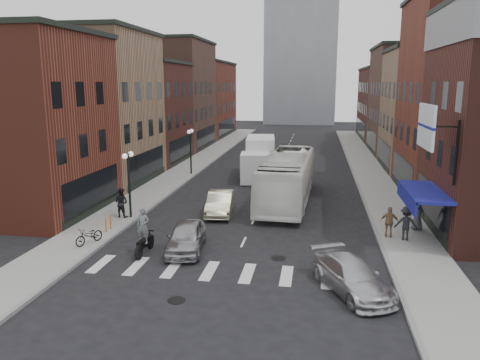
{
  "coord_description": "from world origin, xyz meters",
  "views": [
    {
      "loc": [
        3.56,
        -21.91,
        8.14
      ],
      "look_at": [
        -0.77,
        4.6,
        2.54
      ],
      "focal_mm": 35.0,
      "sensor_mm": 36.0,
      "label": 1
    }
  ],
  "objects_px": {
    "sedan_left_near": "(186,237)",
    "ped_left_solo": "(121,202)",
    "curb_car": "(352,276)",
    "box_truck": "(259,158)",
    "streetlamp_near": "(129,172)",
    "sedan_left_far": "(220,203)",
    "ped_right_a": "(406,223)",
    "bike_rack": "(108,223)",
    "ped_right_c": "(417,214)",
    "ped_right_b": "(389,222)",
    "streetlamp_far": "(191,143)",
    "transit_bus": "(288,178)",
    "parked_bicycle": "(89,236)",
    "motorcycle_rider": "(144,233)",
    "billboard_sign": "(428,128)"
  },
  "relations": [
    {
      "from": "streetlamp_far",
      "to": "box_truck",
      "type": "height_order",
      "value": "streetlamp_far"
    },
    {
      "from": "billboard_sign",
      "to": "streetlamp_near",
      "type": "distance_m",
      "value": 16.68
    },
    {
      "from": "box_truck",
      "to": "sedan_left_far",
      "type": "bearing_deg",
      "value": -100.55
    },
    {
      "from": "parked_bicycle",
      "to": "ped_left_solo",
      "type": "bearing_deg",
      "value": 117.53
    },
    {
      "from": "curb_car",
      "to": "ped_left_solo",
      "type": "relative_size",
      "value": 2.5
    },
    {
      "from": "ped_right_a",
      "to": "ped_right_c",
      "type": "xyz_separation_m",
      "value": [
        0.93,
        1.89,
        -0.02
      ]
    },
    {
      "from": "bike_rack",
      "to": "sedan_left_far",
      "type": "bearing_deg",
      "value": 41.67
    },
    {
      "from": "transit_bus",
      "to": "parked_bicycle",
      "type": "height_order",
      "value": "transit_bus"
    },
    {
      "from": "streetlamp_far",
      "to": "curb_car",
      "type": "height_order",
      "value": "streetlamp_far"
    },
    {
      "from": "streetlamp_near",
      "to": "sedan_left_far",
      "type": "bearing_deg",
      "value": 21.72
    },
    {
      "from": "ped_right_a",
      "to": "curb_car",
      "type": "bearing_deg",
      "value": 71.03
    },
    {
      "from": "parked_bicycle",
      "to": "ped_right_c",
      "type": "relative_size",
      "value": 0.95
    },
    {
      "from": "ped_left_solo",
      "to": "ped_right_b",
      "type": "relative_size",
      "value": 1.09
    },
    {
      "from": "ped_left_solo",
      "to": "ped_right_c",
      "type": "height_order",
      "value": "ped_left_solo"
    },
    {
      "from": "streetlamp_near",
      "to": "streetlamp_far",
      "type": "relative_size",
      "value": 1.0
    },
    {
      "from": "streetlamp_near",
      "to": "ped_right_b",
      "type": "relative_size",
      "value": 2.49
    },
    {
      "from": "streetlamp_far",
      "to": "ped_left_solo",
      "type": "relative_size",
      "value": 2.29
    },
    {
      "from": "bike_rack",
      "to": "sedan_left_near",
      "type": "distance_m",
      "value": 5.39
    },
    {
      "from": "motorcycle_rider",
      "to": "ped_right_a",
      "type": "xyz_separation_m",
      "value": [
        12.75,
        3.8,
        -0.05
      ]
    },
    {
      "from": "bike_rack",
      "to": "ped_right_c",
      "type": "xyz_separation_m",
      "value": [
        16.82,
        2.89,
        0.47
      ]
    },
    {
      "from": "sedan_left_near",
      "to": "parked_bicycle",
      "type": "bearing_deg",
      "value": 175.16
    },
    {
      "from": "ped_left_solo",
      "to": "ped_right_c",
      "type": "xyz_separation_m",
      "value": [
        17.17,
        0.25,
        -0.03
      ]
    },
    {
      "from": "streetlamp_near",
      "to": "ped_right_b",
      "type": "bearing_deg",
      "value": -5.24
    },
    {
      "from": "streetlamp_far",
      "to": "transit_bus",
      "type": "bearing_deg",
      "value": -41.92
    },
    {
      "from": "parked_bicycle",
      "to": "box_truck",
      "type": "bearing_deg",
      "value": 95.05
    },
    {
      "from": "motorcycle_rider",
      "to": "curb_car",
      "type": "bearing_deg",
      "value": -10.44
    },
    {
      "from": "bike_rack",
      "to": "box_truck",
      "type": "xyz_separation_m",
      "value": [
        6.3,
        16.81,
        1.15
      ]
    },
    {
      "from": "curb_car",
      "to": "box_truck",
      "type": "bearing_deg",
      "value": 79.72
    },
    {
      "from": "transit_bus",
      "to": "ped_left_solo",
      "type": "relative_size",
      "value": 6.88
    },
    {
      "from": "motorcycle_rider",
      "to": "sedan_left_far",
      "type": "bearing_deg",
      "value": 78.72
    },
    {
      "from": "ped_right_b",
      "to": "parked_bicycle",
      "type": "bearing_deg",
      "value": 22.95
    },
    {
      "from": "ped_right_c",
      "to": "curb_car",
      "type": "bearing_deg",
      "value": 55.19
    },
    {
      "from": "ped_right_c",
      "to": "parked_bicycle",
      "type": "bearing_deg",
      "value": 8.13
    },
    {
      "from": "ped_right_c",
      "to": "motorcycle_rider",
      "type": "bearing_deg",
      "value": 13.83
    },
    {
      "from": "transit_bus",
      "to": "parked_bicycle",
      "type": "xyz_separation_m",
      "value": [
        -9.31,
        -10.73,
        -1.14
      ]
    },
    {
      "from": "sedan_left_near",
      "to": "ped_left_solo",
      "type": "bearing_deg",
      "value": 131.68
    },
    {
      "from": "box_truck",
      "to": "parked_bicycle",
      "type": "xyz_separation_m",
      "value": [
        -6.3,
        -19.03,
        -1.11
      ]
    },
    {
      "from": "box_truck",
      "to": "ped_right_c",
      "type": "relative_size",
      "value": 4.66
    },
    {
      "from": "streetlamp_near",
      "to": "bike_rack",
      "type": "height_order",
      "value": "streetlamp_near"
    },
    {
      "from": "bike_rack",
      "to": "motorcycle_rider",
      "type": "bearing_deg",
      "value": -41.77
    },
    {
      "from": "streetlamp_near",
      "to": "ped_right_c",
      "type": "height_order",
      "value": "streetlamp_near"
    },
    {
      "from": "sedan_left_near",
      "to": "bike_rack",
      "type": "bearing_deg",
      "value": 150.88
    },
    {
      "from": "sedan_left_far",
      "to": "parked_bicycle",
      "type": "relative_size",
      "value": 2.63
    },
    {
      "from": "sedan_left_far",
      "to": "ped_right_c",
      "type": "bearing_deg",
      "value": -14.85
    },
    {
      "from": "streetlamp_near",
      "to": "box_truck",
      "type": "height_order",
      "value": "streetlamp_near"
    },
    {
      "from": "transit_bus",
      "to": "sedan_left_near",
      "type": "bearing_deg",
      "value": -109.61
    },
    {
      "from": "streetlamp_far",
      "to": "ped_right_c",
      "type": "xyz_separation_m",
      "value": [
        16.62,
        -13.81,
        -1.89
      ]
    },
    {
      "from": "streetlamp_far",
      "to": "ped_right_a",
      "type": "relative_size",
      "value": 2.31
    },
    {
      "from": "curb_car",
      "to": "ped_left_solo",
      "type": "distance_m",
      "value": 15.4
    },
    {
      "from": "streetlamp_near",
      "to": "sedan_left_near",
      "type": "distance_m",
      "value": 7.07
    }
  ]
}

